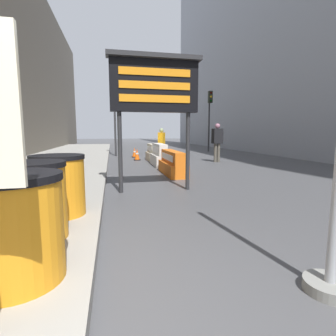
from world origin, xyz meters
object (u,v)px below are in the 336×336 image
Objects in this scene: jersey_barrier_white at (159,156)px; traffic_cone_near at (137,155)px; jersey_barrier_orange_near at (172,164)px; traffic_light_far_side at (210,108)px; pedestrian_worker at (217,139)px; jersey_barrier_cream at (152,153)px; traffic_light_near_curb at (114,100)px; barrel_drum_foreground at (15,228)px; message_board at (154,87)px; barrel_drum_back at (59,185)px; barrel_drum_middle at (32,201)px; pedestrian_passerby at (162,141)px; traffic_cone_far at (134,153)px; traffic_cone_mid at (173,164)px.

jersey_barrier_white is 3.11× the size of traffic_cone_near.
traffic_light_far_side is at bearing 62.80° from jersey_barrier_orange_near.
traffic_light_far_side reaches higher than pedestrian_worker.
traffic_light_near_curb is (-1.76, 2.98, 2.92)m from jersey_barrier_cream.
message_board is at bearing 64.89° from barrel_drum_foreground.
traffic_cone_near is (2.05, 9.26, -0.34)m from barrel_drum_back.
pedestrian_worker is at bearing 55.64° from barrel_drum_middle.
pedestrian_passerby reaches higher than jersey_barrier_white.
barrel_drum_back reaches higher than jersey_barrier_white.
barrel_drum_middle is at bearing -118.54° from jersey_barrier_orange_near.
pedestrian_worker is (5.71, 9.44, 0.46)m from barrel_drum_foreground.
jersey_barrier_cream reaches higher than traffic_cone_far.
barrel_drum_middle is 10.20m from jersey_barrier_cream.
traffic_cone_far is (2.05, 10.88, -0.35)m from barrel_drum_back.
traffic_light_far_side is at bearing 30.75° from traffic_cone_far.
traffic_light_far_side reaches higher than traffic_cone_far.
barrel_drum_foreground reaches higher than traffic_cone_near.
barrel_drum_middle is 3.95m from message_board.
traffic_cone_mid is at bearing -81.08° from traffic_cone_far.
traffic_cone_mid is at bearing -77.56° from traffic_cone_near.
message_board is at bearing -110.55° from traffic_cone_mid.
pedestrian_worker is (5.71, 7.62, 0.46)m from barrel_drum_back.
barrel_drum_back is at bearing -94.93° from traffic_light_near_curb.
traffic_light_near_curb is at bearing 106.05° from traffic_cone_mid.
barrel_drum_back is 0.56× the size of pedestrian_passerby.
pedestrian_passerby is at bearing 73.25° from barrel_drum_foreground.
barrel_drum_middle reaches higher than jersey_barrier_orange_near.
pedestrian_passerby is at bearing -53.15° from traffic_cone_far.
message_board is 0.69× the size of traffic_light_near_curb.
jersey_barrier_white is 3.28× the size of traffic_cone_far.
barrel_drum_back is 0.29× the size of message_board.
jersey_barrier_white is (0.99, 4.86, -2.03)m from message_board.
barrel_drum_back reaches higher than traffic_cone_far.
message_board is 7.56m from traffic_cone_near.
pedestrian_passerby is (0.53, 2.33, 0.55)m from jersey_barrier_white.
traffic_cone_near is 8.26m from traffic_light_far_side.
pedestrian_passerby is (3.44, 10.11, 0.34)m from barrel_drum_middle.
barrel_drum_back is at bearing -100.69° from traffic_cone_far.
traffic_light_far_side is at bearing -12.07° from pedestrian_passerby.
pedestrian_worker is at bearing -107.88° from traffic_light_far_side.
barrel_drum_foreground is at bearing -115.99° from traffic_light_far_side.
jersey_barrier_cream is (2.79, 10.69, -0.26)m from barrel_drum_foreground.
barrel_drum_back is 0.50× the size of pedestrian_worker.
traffic_light_near_curb is at bearing 70.39° from pedestrian_passerby.
traffic_cone_far is at bearing 80.80° from barrel_drum_foreground.
barrel_drum_middle is 13.08m from traffic_light_near_curb.
jersey_barrier_white is 1.13× the size of pedestrian_passerby.
barrel_drum_foreground is at bearing -90.14° from barrel_drum_back.
barrel_drum_foreground is 0.92m from barrel_drum_middle.
barrel_drum_middle is 0.92m from barrel_drum_back.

